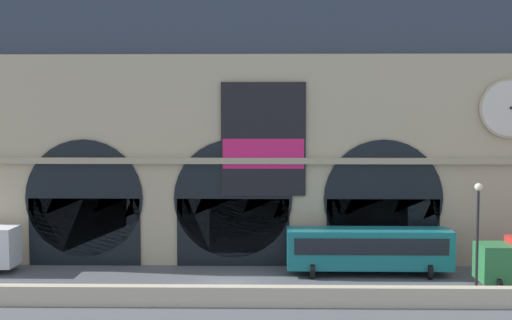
% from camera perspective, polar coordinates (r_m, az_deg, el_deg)
% --- Properties ---
extents(ground_plane, '(200.00, 200.00, 0.00)m').
position_cam_1_polar(ground_plane, '(40.67, -2.47, -11.23)').
color(ground_plane, '#54565B').
extents(quay_parapet_wall, '(90.00, 0.70, 1.13)m').
position_cam_1_polar(quay_parapet_wall, '(36.06, -2.93, -12.27)').
color(quay_parapet_wall, beige).
rests_on(quay_parapet_wall, ground).
extents(station_building, '(44.78, 6.01, 19.10)m').
position_cam_1_polar(station_building, '(47.08, -1.90, 2.30)').
color(station_building, '#BCAD8C').
rests_on(station_building, ground).
extents(bus_mideast, '(11.00, 3.25, 3.10)m').
position_cam_1_polar(bus_mideast, '(43.24, 10.21, -7.94)').
color(bus_mideast, '#19727A').
rests_on(bus_mideast, ground).
extents(street_lamp_quayside, '(0.44, 0.44, 6.90)m').
position_cam_1_polar(street_lamp_quayside, '(37.84, 19.55, -5.75)').
color(street_lamp_quayside, black).
rests_on(street_lamp_quayside, ground).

